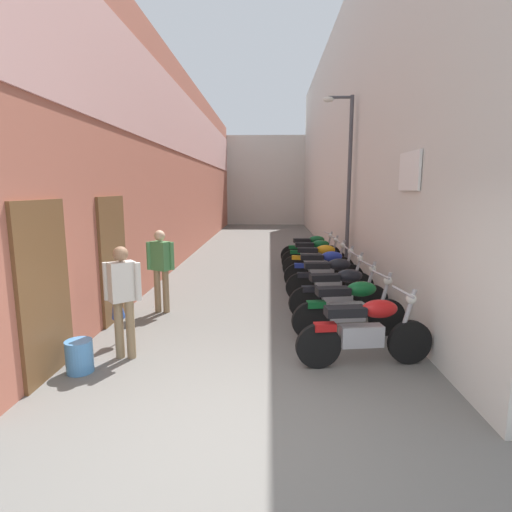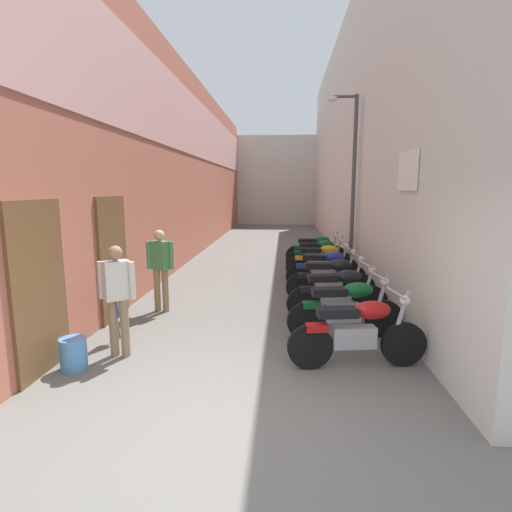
{
  "view_description": "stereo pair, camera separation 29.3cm",
  "coord_description": "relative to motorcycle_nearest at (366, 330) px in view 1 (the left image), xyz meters",
  "views": [
    {
      "loc": [
        0.28,
        -3.51,
        2.33
      ],
      "look_at": [
        0.01,
        4.55,
        0.98
      ],
      "focal_mm": 28.31,
      "sensor_mm": 36.0,
      "label": 1
    },
    {
      "loc": [
        0.58,
        -3.5,
        2.33
      ],
      "look_at": [
        0.01,
        4.55,
        0.98
      ],
      "focal_mm": 28.31,
      "sensor_mm": 36.0,
      "label": 2
    }
  ],
  "objects": [
    {
      "name": "pedestrian_by_doorway",
      "position": [
        -3.27,
        0.15,
        0.42
      ],
      "size": [
        0.52,
        0.37,
        1.57
      ],
      "color": "#8C7251",
      "rests_on": "ground"
    },
    {
      "name": "motorcycle_eighth",
      "position": [
        0.0,
        7.2,
        0.0
      ],
      "size": [
        1.85,
        0.58,
        1.04
      ],
      "color": "black",
      "rests_on": "ground"
    },
    {
      "name": "motorcycle_fourth",
      "position": [
        0.0,
        3.14,
        0.0
      ],
      "size": [
        1.85,
        0.58,
        1.04
      ],
      "color": "black",
      "rests_on": "ground"
    },
    {
      "name": "water_jug_near_door",
      "position": [
        -3.7,
        -0.31,
        -0.29
      ],
      "size": [
        0.34,
        0.34,
        0.42
      ],
      "primitive_type": "cylinder",
      "color": "#4C8CCC",
      "rests_on": "ground"
    },
    {
      "name": "building_left",
      "position": [
        -4.25,
        9.78,
        2.59
      ],
      "size": [
        0.45,
        22.84,
        6.11
      ],
      "color": "#B76651",
      "rests_on": "ground"
    },
    {
      "name": "pedestrian_mid_alley",
      "position": [
        -3.31,
        2.25,
        0.42
      ],
      "size": [
        0.52,
        0.34,
        1.57
      ],
      "color": "#8C7251",
      "rests_on": "ground"
    },
    {
      "name": "motorcycle_nearest",
      "position": [
        0.0,
        0.0,
        0.0
      ],
      "size": [
        1.84,
        0.58,
        1.04
      ],
      "color": "black",
      "rests_on": "ground"
    },
    {
      "name": "motorcycle_sixth",
      "position": [
        0.0,
        5.2,
        0.0
      ],
      "size": [
        1.85,
        0.58,
        1.04
      ],
      "color": "black",
      "rests_on": "ground"
    },
    {
      "name": "motorcycle_second",
      "position": [
        -0.0,
        1.05,
        0.0
      ],
      "size": [
        1.84,
        0.58,
        1.04
      ],
      "color": "black",
      "rests_on": "ground"
    },
    {
      "name": "building_far_end",
      "position": [
        -1.56,
        22.24,
        2.33
      ],
      "size": [
        7.99,
        2.0,
        5.66
      ],
      "primitive_type": "cube",
      "color": "beige",
      "rests_on": "ground"
    },
    {
      "name": "street_lamp",
      "position": [
        0.7,
        5.65,
        2.22
      ],
      "size": [
        0.79,
        0.18,
        4.65
      ],
      "color": "#47474C",
      "rests_on": "ground"
    },
    {
      "name": "motorcycle_fifth",
      "position": [
        0.0,
        4.14,
        0.0
      ],
      "size": [
        1.85,
        0.58,
        1.04
      ],
      "color": "black",
      "rests_on": "ground"
    },
    {
      "name": "motorcycle_third",
      "position": [
        -0.0,
        2.02,
        0.0
      ],
      "size": [
        1.84,
        0.58,
        1.04
      ],
      "color": "black",
      "rests_on": "ground"
    },
    {
      "name": "building_right",
      "position": [
        1.14,
        9.82,
        3.49
      ],
      "size": [
        0.45,
        22.84,
        7.99
      ],
      "color": "beige",
      "rests_on": "ground"
    },
    {
      "name": "motorcycle_seventh",
      "position": [
        0.0,
        6.2,
        0.0
      ],
      "size": [
        1.85,
        0.58,
        1.04
      ],
      "color": "black",
      "rests_on": "ground"
    },
    {
      "name": "umbrella_leaning",
      "position": [
        -3.54,
        0.6,
        0.18
      ],
      "size": [
        0.2,
        0.35,
        0.97
      ],
      "color": "#4C4C4C",
      "rests_on": "ground"
    },
    {
      "name": "ground_plane",
      "position": [
        -1.56,
        7.82,
        -0.5
      ],
      "size": [
        38.84,
        38.84,
        0.0
      ],
      "primitive_type": "plane",
      "color": "#66635E"
    }
  ]
}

